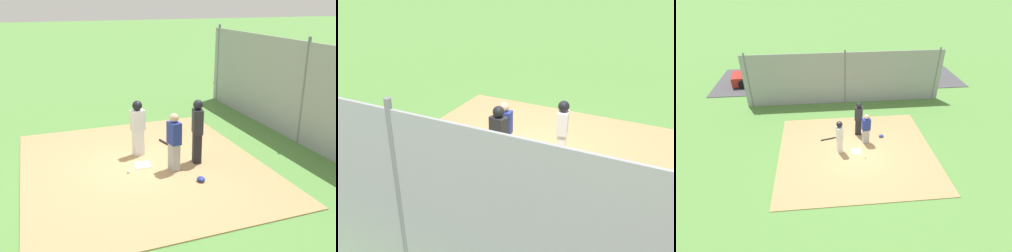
# 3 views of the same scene
# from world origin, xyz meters

# --- Properties ---
(ground_plane) EXTENTS (140.00, 140.00, 0.00)m
(ground_plane) POSITION_xyz_m (0.00, 0.00, 0.00)
(ground_plane) COLOR #51843D
(dirt_infield) EXTENTS (7.20, 6.40, 0.03)m
(dirt_infield) POSITION_xyz_m (0.00, 0.00, 0.01)
(dirt_infield) COLOR #A88456
(dirt_infield) RESTS_ON ground_plane
(home_plate) EXTENTS (0.47, 0.47, 0.02)m
(home_plate) POSITION_xyz_m (0.00, 0.00, 0.04)
(home_plate) COLOR white
(home_plate) RESTS_ON dirt_infield
(catcher) EXTENTS (0.41, 0.31, 1.58)m
(catcher) POSITION_xyz_m (-0.56, -0.71, 0.85)
(catcher) COLOR #9E9EA3
(catcher) RESTS_ON dirt_infield
(umpire) EXTENTS (0.43, 0.34, 1.81)m
(umpire) POSITION_xyz_m (-0.31, -1.50, 0.99)
(umpire) COLOR black
(umpire) RESTS_ON dirt_infield
(runner) EXTENTS (0.33, 0.43, 1.64)m
(runner) POSITION_xyz_m (0.77, -0.10, 0.97)
(runner) COLOR silver
(runner) RESTS_ON dirt_infield
(baseball_bat) EXTENTS (0.78, 0.25, 0.06)m
(baseball_bat) POSITION_xyz_m (1.25, -1.15, 0.06)
(baseball_bat) COLOR black
(baseball_bat) RESTS_ON dirt_infield
(catcher_mask) EXTENTS (0.24, 0.20, 0.12)m
(catcher_mask) POSITION_xyz_m (-1.44, -1.10, 0.09)
(catcher_mask) COLOR navy
(catcher_mask) RESTS_ON dirt_infield
(baseball) EXTENTS (0.07, 0.07, 0.07)m
(baseball) POSITION_xyz_m (-0.34, 0.49, 0.07)
(baseball) COLOR white
(baseball) RESTS_ON dirt_infield
(backstop_fence) EXTENTS (12.00, 0.10, 3.35)m
(backstop_fence) POSITION_xyz_m (0.00, -5.22, 1.60)
(backstop_fence) COLOR #93999E
(backstop_fence) RESTS_ON ground_plane
(parking_lot) EXTENTS (18.00, 5.20, 0.04)m
(parking_lot) POSITION_xyz_m (0.00, -9.30, 0.02)
(parking_lot) COLOR #424247
(parking_lot) RESTS_ON ground_plane
(parked_car_silver) EXTENTS (4.36, 2.24, 1.28)m
(parked_car_silver) POSITION_xyz_m (0.43, -9.61, 0.61)
(parked_car_silver) COLOR #B2B2B7
(parked_car_silver) RESTS_ON parking_lot
(parked_car_red) EXTENTS (4.40, 2.33, 1.28)m
(parked_car_red) POSITION_xyz_m (5.59, -9.00, 0.61)
(parked_car_red) COLOR maroon
(parked_car_red) RESTS_ON parking_lot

